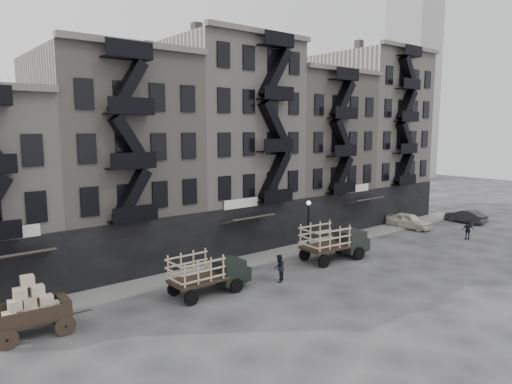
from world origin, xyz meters
TOP-DOWN VIEW (x-y plane):
  - ground at (0.00, 0.00)m, footprint 140.00×140.00m
  - sidewalk at (0.00, 3.75)m, footprint 55.00×2.50m
  - building_midwest at (-10.00, 9.83)m, footprint 10.00×11.35m
  - building_center at (-0.00, 9.82)m, footprint 10.00×11.35m
  - building_mideast at (10.00, 9.83)m, footprint 10.00×11.35m
  - building_east at (20.00, 9.82)m, footprint 10.00×11.35m
  - lamp_post at (3.00, 2.60)m, footprint 0.36×0.36m
  - distant_tower at (60.00, 30.00)m, footprint 8.00×8.00m
  - wagon at (-18.10, 0.53)m, footprint 3.63×2.11m
  - stake_truck_west at (-8.27, 0.00)m, footprint 5.16×2.17m
  - stake_truck_east at (3.17, -0.01)m, footprint 5.91×2.82m
  - car_east at (17.41, 2.60)m, footprint 2.23×4.69m
  - car_far at (24.61, 0.37)m, footprint 1.81×4.33m
  - pedestrian_mid at (-3.48, -1.10)m, footprint 1.12×1.08m
  - policeman at (17.44, -3.38)m, footprint 1.04×1.00m

SIDE VIEW (x-z plane):
  - ground at x=0.00m, z-range 0.00..0.00m
  - sidewalk at x=0.00m, z-range 0.00..0.15m
  - car_far at x=24.61m, z-range 0.00..1.39m
  - car_east at x=17.41m, z-range 0.00..1.55m
  - policeman at x=17.44m, z-range 0.00..1.74m
  - pedestrian_mid at x=-3.48m, z-range 0.00..1.82m
  - stake_truck_west at x=-8.27m, z-range 0.18..2.76m
  - stake_truck_east at x=3.17m, z-range 0.20..3.08m
  - wagon at x=-18.10m, z-range 0.21..3.18m
  - lamp_post at x=3.00m, z-range 0.64..4.92m
  - building_midwest at x=-10.00m, z-range -0.60..15.60m
  - building_mideast at x=10.00m, z-range -0.60..15.60m
  - building_center at x=0.00m, z-range -0.60..17.60m
  - building_east at x=20.00m, z-range -0.60..18.60m
  - distant_tower at x=60.00m, z-range 0.76..66.76m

